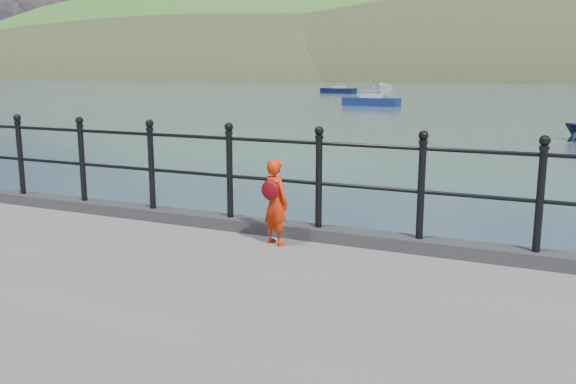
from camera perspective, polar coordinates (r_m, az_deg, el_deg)
The scene contains 7 objects.
ground at distance 7.96m, azimuth -0.89°, elevation -10.61°, with size 600.00×600.00×0.00m, color #2D4251.
kerb at distance 7.50m, azimuth -1.41°, elevation -3.35°, with size 60.00×0.30×0.15m, color #28282B.
railing at distance 7.34m, azimuth -1.44°, elevation 2.31°, with size 18.11×0.11×1.20m.
child at distance 6.95m, azimuth -1.21°, elevation -0.86°, with size 0.43×0.37×0.99m.
launch_white at distance 63.79m, azimuth 8.91°, elevation 9.27°, with size 1.78×4.73×1.83m, color white.
sailboat_port at distance 53.85m, azimuth 7.78°, elevation 8.35°, with size 5.07×2.14×7.30m.
sailboat_left at distance 83.93m, azimuth 4.73°, elevation 9.41°, with size 5.12×2.37×7.18m.
Camera 1 is at (3.20, -6.66, 2.96)m, focal length 38.00 mm.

